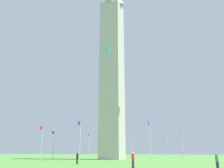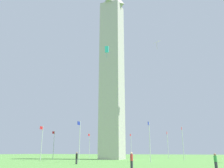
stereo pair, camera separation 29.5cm
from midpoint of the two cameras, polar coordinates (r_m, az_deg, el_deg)
name	(u,v)px [view 1 (the left image)]	position (r m, az deg, el deg)	size (l,w,h in m)	color
ground_plane	(112,159)	(60.64, -0.15, -17.66)	(260.00, 260.00, 0.00)	#548C3D
obelisk_monument	(112,66)	(64.68, -0.13, 4.42)	(5.35, 5.35, 48.66)	#B7B2A8
flagpole_n	(80,139)	(45.13, -7.92, -12.95)	(1.12, 0.14, 7.34)	silver
flagpole_ne	(150,139)	(45.74, 8.92, -12.95)	(1.12, 0.14, 7.34)	silver
flagpole_e	(183,141)	(56.93, 16.47, -13.07)	(1.12, 0.14, 7.34)	silver
flagpole_se	(168,143)	(69.37, 13.06, -13.71)	(1.12, 0.14, 7.34)	silver
flagpole_s	(131,144)	(76.70, 4.41, -14.25)	(1.12, 0.14, 7.34)	silver
flagpole_sw	(89,144)	(76.34, -5.62, -14.21)	(1.12, 0.14, 7.34)	silver
flagpole_w	(53,143)	(68.40, -13.99, -13.63)	(1.12, 0.14, 7.34)	silver
flagpole_nw	(42,141)	(55.75, -16.66, -13.00)	(1.12, 0.14, 7.34)	silver
person_green_shirt	(217,162)	(27.54, 23.63, -16.72)	(0.32, 0.32, 1.63)	#2D2D38
person_red_shirt	(133,160)	(28.00, 4.75, -17.76)	(0.32, 0.32, 1.76)	#2D2D38
person_black_shirt	(77,158)	(37.94, -8.56, -17.18)	(0.32, 0.32, 1.74)	#2D2D38
kite_cyan_box	(107,49)	(53.11, -1.35, 8.31)	(1.24, 1.00, 2.85)	#33C6D1
kite_yellow_diamond	(157,42)	(62.33, 10.57, 9.82)	(1.62, 1.71, 2.24)	yellow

